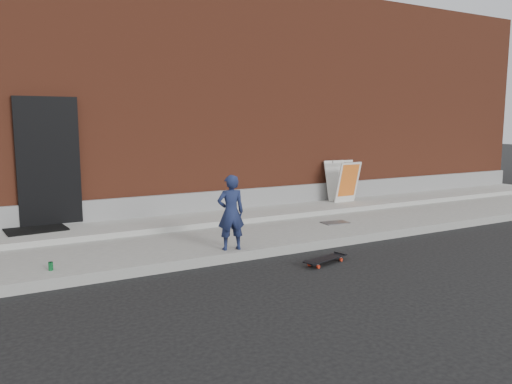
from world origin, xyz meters
TOP-DOWN VIEW (x-y plane):
  - ground at (0.00, 0.00)m, footprint 80.00×80.00m
  - sidewalk at (0.00, 1.50)m, footprint 20.00×3.00m
  - apron at (0.00, 2.40)m, footprint 20.00×1.20m
  - building at (-0.00, 6.99)m, footprint 20.00×8.10m
  - child at (-0.37, 0.20)m, footprint 0.46×0.35m
  - skateboard at (0.74, -0.71)m, footprint 0.80×0.39m
  - pizza_sign at (3.67, 2.58)m, footprint 0.58×0.68m
  - soda_can at (-2.93, 0.38)m, footprint 0.08×0.08m
  - doormat at (-2.90, 2.70)m, footprint 1.02×0.86m
  - utility_plate at (2.28, 1.04)m, footprint 0.53×0.36m

SIDE VIEW (x-z plane):
  - ground at x=0.00m, z-range 0.00..0.00m
  - skateboard at x=0.74m, z-range 0.03..0.12m
  - sidewalk at x=0.00m, z-range 0.00..0.15m
  - utility_plate at x=2.28m, z-range 0.15..0.17m
  - apron at x=0.00m, z-range 0.15..0.25m
  - soda_can at x=-2.93m, z-range 0.15..0.26m
  - doormat at x=-2.90m, z-range 0.25..0.28m
  - child at x=-0.37m, z-range 0.15..1.30m
  - pizza_sign at x=3.67m, z-range 0.25..1.21m
  - building at x=0.00m, z-range 0.00..5.00m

